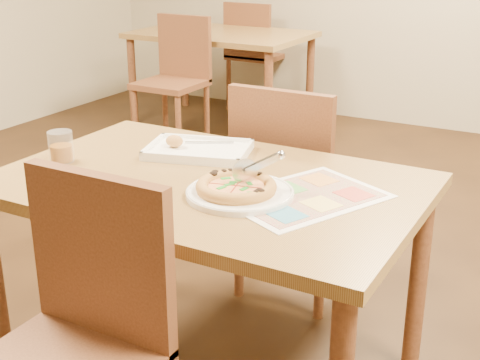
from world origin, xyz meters
The scene contains 12 objects.
dining_table centered at (0.00, 0.00, 0.63)m, with size 1.30×0.85×0.72m.
chair_near centered at (0.00, -0.60, 0.57)m, with size 0.42×0.42×0.47m.
chair_far centered at (0.00, 0.60, 0.57)m, with size 0.42×0.42×0.47m.
bg_table centered at (-1.60, 2.80, 0.63)m, with size 1.30×0.85×0.72m.
bg_chair_near centered at (-1.60, 2.20, 0.57)m, with size 0.42×0.42×0.47m.
bg_chair_far centered at (-1.60, 3.30, 0.57)m, with size 0.42×0.42×0.47m.
plate centered at (0.15, -0.07, 0.73)m, with size 0.31×0.31×0.02m, color white.
pizza centered at (0.15, -0.08, 0.75)m, with size 0.23×0.23×0.04m.
pizza_cutter centered at (0.19, -0.03, 0.80)m, with size 0.11×0.11×0.09m.
appetizer_tray centered at (-0.17, 0.20, 0.73)m, with size 0.39×0.32×0.06m.
glass_tumbler centered at (-0.52, -0.09, 0.76)m, with size 0.08×0.08×0.10m.
menu centered at (0.32, 0.01, 0.72)m, with size 0.32×0.45×0.01m, color white.
Camera 1 is at (1.02, -1.64, 1.44)m, focal length 50.00 mm.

